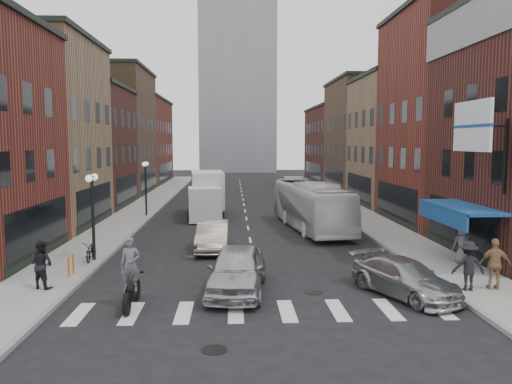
% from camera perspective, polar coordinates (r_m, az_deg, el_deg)
% --- Properties ---
extents(ground, '(160.00, 160.00, 0.00)m').
position_cam_1_polar(ground, '(19.79, 0.27, -10.62)').
color(ground, black).
rests_on(ground, ground).
extents(sidewalk_left, '(3.00, 74.00, 0.15)m').
position_cam_1_polar(sidewalk_left, '(42.01, -12.97, -1.91)').
color(sidewalk_left, gray).
rests_on(sidewalk_left, ground).
extents(sidewalk_right, '(3.00, 74.00, 0.15)m').
position_cam_1_polar(sidewalk_right, '(42.40, 10.27, -1.79)').
color(sidewalk_right, gray).
rests_on(sidewalk_right, ground).
extents(curb_left, '(0.20, 74.00, 0.16)m').
position_cam_1_polar(curb_left, '(41.77, -10.95, -2.01)').
color(curb_left, gray).
rests_on(curb_left, ground).
extents(curb_right, '(0.20, 74.00, 0.16)m').
position_cam_1_polar(curb_right, '(42.10, 8.28, -1.91)').
color(curb_right, gray).
rests_on(curb_right, ground).
extents(crosswalk_stripes, '(12.00, 2.20, 0.01)m').
position_cam_1_polar(crosswalk_stripes, '(16.94, 0.80, -13.48)').
color(crosswalk_stripes, silver).
rests_on(crosswalk_stripes, ground).
extents(bldg_left_mid_a, '(10.30, 10.20, 12.30)m').
position_cam_1_polar(bldg_left_mid_a, '(35.82, -25.87, 6.11)').
color(bldg_left_mid_a, '#8C6A4D').
rests_on(bldg_left_mid_a, ground).
extents(bldg_left_mid_b, '(10.30, 10.20, 10.30)m').
position_cam_1_polar(bldg_left_mid_b, '(45.19, -20.82, 4.85)').
color(bldg_left_mid_b, '#441F18').
rests_on(bldg_left_mid_b, ground).
extents(bldg_left_far_a, '(10.30, 12.20, 13.30)m').
position_cam_1_polar(bldg_left_far_a, '(55.76, -17.35, 6.61)').
color(bldg_left_far_a, brown).
rests_on(bldg_left_far_a, ground).
extents(bldg_left_far_b, '(10.30, 16.20, 11.30)m').
position_cam_1_polar(bldg_left_far_b, '(69.39, -14.40, 5.65)').
color(bldg_left_far_b, maroon).
rests_on(bldg_left_far_b, ground).
extents(bldg_right_mid_a, '(10.30, 10.20, 14.30)m').
position_cam_1_polar(bldg_right_mid_a, '(36.66, 23.38, 7.75)').
color(bldg_right_mid_a, maroon).
rests_on(bldg_right_mid_a, ground).
extents(bldg_right_mid_b, '(10.30, 10.20, 11.30)m').
position_cam_1_polar(bldg_right_mid_b, '(45.83, 17.81, 5.58)').
color(bldg_right_mid_b, '#8C6A4D').
rests_on(bldg_right_mid_b, ground).
extents(bldg_right_far_a, '(10.30, 12.20, 12.30)m').
position_cam_1_polar(bldg_right_far_a, '(56.28, 13.90, 6.18)').
color(bldg_right_far_a, brown).
rests_on(bldg_right_far_a, ground).
extents(bldg_right_far_b, '(10.30, 16.20, 10.30)m').
position_cam_1_polar(bldg_right_far_b, '(69.81, 10.60, 5.32)').
color(bldg_right_far_b, '#441F18').
rests_on(bldg_right_far_b, ground).
extents(awning_blue, '(1.80, 5.00, 0.78)m').
position_cam_1_polar(awning_blue, '(23.82, 21.93, -1.78)').
color(awning_blue, navy).
rests_on(awning_blue, ground).
extents(billboard_sign, '(1.52, 3.00, 3.70)m').
position_cam_1_polar(billboard_sign, '(21.69, 23.66, 6.74)').
color(billboard_sign, black).
rests_on(billboard_sign, ground).
extents(distant_tower, '(14.00, 14.00, 50.00)m').
position_cam_1_polar(distant_tower, '(98.89, -2.15, 17.09)').
color(distant_tower, '#9399A0').
rests_on(distant_tower, ground).
extents(streetlamp_near, '(0.32, 1.22, 4.11)m').
position_cam_1_polar(streetlamp_near, '(23.99, -18.19, -0.91)').
color(streetlamp_near, black).
rests_on(streetlamp_near, ground).
extents(streetlamp_far, '(0.32, 1.22, 4.11)m').
position_cam_1_polar(streetlamp_far, '(37.61, -12.51, 1.56)').
color(streetlamp_far, black).
rests_on(streetlamp_far, ground).
extents(bike_rack, '(0.08, 0.68, 0.80)m').
position_cam_1_polar(bike_rack, '(21.90, -20.40, -7.89)').
color(bike_rack, '#D8590C').
rests_on(bike_rack, sidewalk_left).
extents(box_truck, '(2.78, 7.78, 3.31)m').
position_cam_1_polar(box_truck, '(37.33, -5.66, -0.33)').
color(box_truck, silver).
rests_on(box_truck, ground).
extents(motorcycle_rider, '(0.70, 2.38, 2.42)m').
position_cam_1_polar(motorcycle_rider, '(17.45, -14.11, -9.18)').
color(motorcycle_rider, black).
rests_on(motorcycle_rider, ground).
extents(transit_bus, '(3.86, 11.16, 3.05)m').
position_cam_1_polar(transit_bus, '(32.08, 6.28, -1.54)').
color(transit_bus, silver).
rests_on(transit_bus, ground).
extents(sedan_left_near, '(2.55, 5.20, 1.71)m').
position_cam_1_polar(sedan_left_near, '(18.76, -2.21, -8.84)').
color(sedan_left_near, '#B5B4B9').
rests_on(sedan_left_near, ground).
extents(sedan_left_far, '(1.62, 4.54, 1.49)m').
position_cam_1_polar(sedan_left_far, '(25.83, -4.98, -5.05)').
color(sedan_left_far, '#AFA48D').
rests_on(sedan_left_far, ground).
extents(curb_car, '(3.61, 4.93, 1.33)m').
position_cam_1_polar(curb_car, '(19.10, 16.63, -9.40)').
color(curb_car, '#A8A9AD').
rests_on(curb_car, ground).
extents(parked_bicycle, '(0.75, 1.78, 0.91)m').
position_cam_1_polar(parked_bicycle, '(24.24, -18.34, -6.38)').
color(parked_bicycle, black).
rests_on(parked_bicycle, sidewalk_left).
extents(ped_left_solo, '(1.00, 0.78, 1.80)m').
position_cam_1_polar(ped_left_solo, '(20.30, -23.32, -7.61)').
color(ped_left_solo, black).
rests_on(ped_left_solo, sidewalk_left).
extents(ped_right_a, '(1.22, 0.68, 1.82)m').
position_cam_1_polar(ped_right_a, '(20.02, 23.11, -7.77)').
color(ped_right_a, black).
rests_on(ped_right_a, sidewalk_right).
extents(ped_right_b, '(1.19, 0.73, 1.90)m').
position_cam_1_polar(ped_right_b, '(20.53, 25.64, -7.43)').
color(ped_right_b, '#99724E').
rests_on(ped_right_b, sidewalk_right).
extents(ped_right_c, '(0.90, 0.62, 1.77)m').
position_cam_1_polar(ped_right_c, '(24.19, 22.54, -5.52)').
color(ped_right_c, slate).
rests_on(ped_right_c, sidewalk_right).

